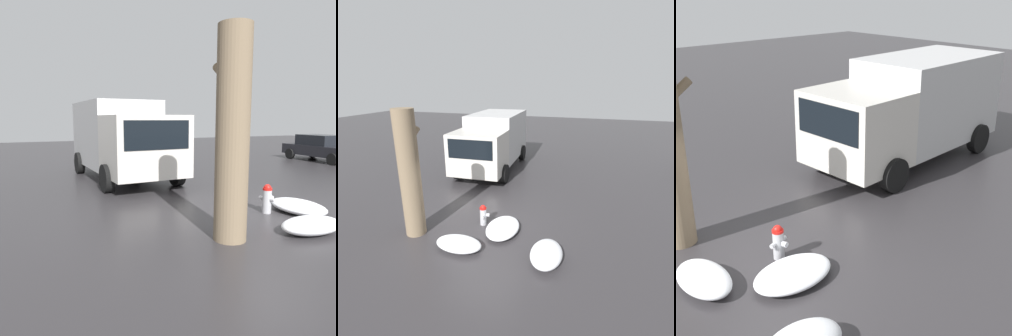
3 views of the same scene
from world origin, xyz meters
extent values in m
plane|color=#333033|center=(0.00, 0.00, 0.00)|extent=(60.00, 60.00, 0.00)
cylinder|color=#B7B7BC|center=(0.00, 0.00, 0.29)|extent=(0.22, 0.22, 0.58)
cylinder|color=red|center=(0.00, 0.00, 0.60)|extent=(0.23, 0.23, 0.05)
sphere|color=red|center=(0.00, 0.00, 0.63)|extent=(0.18, 0.18, 0.18)
cylinder|color=#B7B7BC|center=(0.04, -0.15, 0.36)|extent=(0.13, 0.13, 0.11)
cylinder|color=#B7B7BC|center=(0.15, 0.04, 0.36)|extent=(0.12, 0.11, 0.09)
cylinder|color=#B7B7BC|center=(-0.15, -0.04, 0.36)|extent=(0.12, 0.11, 0.09)
cube|color=beige|center=(3.81, 1.80, 1.43)|extent=(2.15, 2.58, 1.97)
cube|color=black|center=(2.78, 1.75, 1.83)|extent=(0.13, 2.09, 0.87)
cube|color=#BCBCBC|center=(6.97, 1.94, 1.71)|extent=(4.40, 2.68, 2.52)
cylinder|color=black|center=(3.97, 0.56, 0.45)|extent=(0.91, 0.32, 0.90)
cylinder|color=black|center=(3.85, 3.05, 0.45)|extent=(0.91, 0.32, 0.90)
cylinder|color=black|center=(8.10, 0.75, 0.45)|extent=(0.91, 0.32, 0.90)
cylinder|color=black|center=(7.98, 3.24, 0.45)|extent=(0.91, 0.32, 0.90)
ellipsoid|color=white|center=(-1.50, 0.15, 0.17)|extent=(0.81, 1.39, 0.33)
ellipsoid|color=white|center=(-0.24, -0.78, 0.14)|extent=(1.55, 1.03, 0.29)
camera|label=1|loc=(-6.16, 5.38, 2.28)|focal=35.00mm
camera|label=2|loc=(-7.29, -3.17, 4.62)|focal=28.00mm
camera|label=3|loc=(-4.36, -6.59, 5.07)|focal=50.00mm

